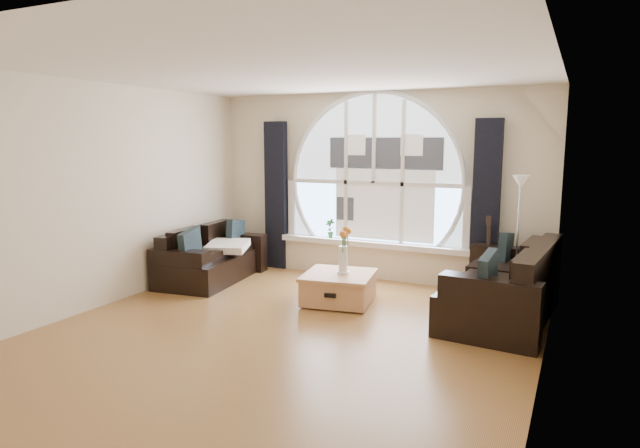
{
  "coord_description": "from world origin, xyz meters",
  "views": [
    {
      "loc": [
        2.72,
        -4.75,
        2.03
      ],
      "look_at": [
        0.0,
        0.9,
        1.05
      ],
      "focal_mm": 30.58,
      "sensor_mm": 36.0,
      "label": 1
    }
  ],
  "objects": [
    {
      "name": "ground",
      "position": [
        0.0,
        0.0,
        0.0
      ],
      "size": [
        5.0,
        5.5,
        0.01
      ],
      "primitive_type": "cube",
      "color": "brown",
      "rests_on": "ground"
    },
    {
      "name": "ceiling",
      "position": [
        0.0,
        0.0,
        2.7
      ],
      "size": [
        5.0,
        5.5,
        0.01
      ],
      "primitive_type": "cube",
      "color": "silver",
      "rests_on": "ground"
    },
    {
      "name": "wall_back",
      "position": [
        0.0,
        2.75,
        1.35
      ],
      "size": [
        5.0,
        0.01,
        2.7
      ],
      "primitive_type": "cube",
      "color": "beige",
      "rests_on": "ground"
    },
    {
      "name": "wall_front",
      "position": [
        0.0,
        -2.75,
        1.35
      ],
      "size": [
        5.0,
        0.01,
        2.7
      ],
      "primitive_type": "cube",
      "color": "beige",
      "rests_on": "ground"
    },
    {
      "name": "wall_left",
      "position": [
        -2.5,
        0.0,
        1.35
      ],
      "size": [
        0.01,
        5.5,
        2.7
      ],
      "primitive_type": "cube",
      "color": "beige",
      "rests_on": "ground"
    },
    {
      "name": "wall_right",
      "position": [
        2.5,
        0.0,
        1.35
      ],
      "size": [
        0.01,
        5.5,
        2.7
      ],
      "primitive_type": "cube",
      "color": "beige",
      "rests_on": "ground"
    },
    {
      "name": "attic_slope",
      "position": [
        2.2,
        0.0,
        2.35
      ],
      "size": [
        0.92,
        5.5,
        0.72
      ],
      "primitive_type": "cube",
      "color": "silver",
      "rests_on": "ground"
    },
    {
      "name": "arched_window",
      "position": [
        0.0,
        2.72,
        1.62
      ],
      "size": [
        2.6,
        0.06,
        2.15
      ],
      "primitive_type": "cube",
      "color": "silver",
      "rests_on": "wall_back"
    },
    {
      "name": "window_sill",
      "position": [
        0.0,
        2.65,
        0.51
      ],
      "size": [
        2.9,
        0.22,
        0.08
      ],
      "primitive_type": "cube",
      "color": "white",
      "rests_on": "wall_back"
    },
    {
      "name": "window_frame",
      "position": [
        0.0,
        2.69,
        1.62
      ],
      "size": [
        2.76,
        0.08,
        2.15
      ],
      "primitive_type": "cube",
      "color": "white",
      "rests_on": "wall_back"
    },
    {
      "name": "neighbor_house",
      "position": [
        0.15,
        2.71,
        1.5
      ],
      "size": [
        1.7,
        0.02,
        1.5
      ],
      "primitive_type": "cube",
      "color": "silver",
      "rests_on": "wall_back"
    },
    {
      "name": "curtain_left",
      "position": [
        -1.6,
        2.63,
        1.15
      ],
      "size": [
        0.35,
        0.12,
        2.3
      ],
      "primitive_type": "cube",
      "color": "black",
      "rests_on": "ground"
    },
    {
      "name": "curtain_right",
      "position": [
        1.6,
        2.63,
        1.15
      ],
      "size": [
        0.35,
        0.12,
        2.3
      ],
      "primitive_type": "cube",
      "color": "black",
      "rests_on": "ground"
    },
    {
      "name": "sofa_left",
      "position": [
        -2.04,
        1.52,
        0.4
      ],
      "size": [
        1.03,
        1.76,
        0.74
      ],
      "primitive_type": "cube",
      "rotation": [
        0.0,
        0.0,
        0.12
      ],
      "color": "black",
      "rests_on": "ground"
    },
    {
      "name": "sofa_right",
      "position": [
        1.97,
        1.52,
        0.4
      ],
      "size": [
        1.16,
        2.05,
        0.87
      ],
      "primitive_type": "cube",
      "rotation": [
        0.0,
        0.0,
        -0.09
      ],
      "color": "black",
      "rests_on": "ground"
    },
    {
      "name": "coffee_chest",
      "position": [
        0.06,
        1.31,
        0.21
      ],
      "size": [
        0.97,
        0.97,
        0.41
      ],
      "primitive_type": "cube",
      "rotation": [
        0.0,
        0.0,
        0.17
      ],
      "color": "#B47B4C",
      "rests_on": "ground"
    },
    {
      "name": "throw_blanket",
      "position": [
        -1.84,
        1.63,
        0.5
      ],
      "size": [
        0.71,
        0.71,
        0.1
      ],
      "primitive_type": "cube",
      "rotation": [
        0.0,
        0.0,
        0.35
      ],
      "color": "silver",
      "rests_on": "sofa_left"
    },
    {
      "name": "vase_flowers",
      "position": [
        0.12,
        1.32,
        0.76
      ],
      "size": [
        0.24,
        0.24,
        0.7
      ],
      "primitive_type": "cube",
      "color": "white",
      "rests_on": "coffee_chest"
    },
    {
      "name": "floor_lamp",
      "position": [
        2.05,
        2.22,
        0.8
      ],
      "size": [
        0.24,
        0.24,
        1.6
      ],
      "primitive_type": "cube",
      "color": "#B2B2B2",
      "rests_on": "ground"
    },
    {
      "name": "guitar",
      "position": [
        1.68,
        2.5,
        0.53
      ],
      "size": [
        0.41,
        0.32,
        1.06
      ],
      "primitive_type": "cube",
      "rotation": [
        0.0,
        0.0,
        0.25
      ],
      "color": "brown",
      "rests_on": "ground"
    },
    {
      "name": "potted_plant",
      "position": [
        -0.67,
        2.65,
        0.69
      ],
      "size": [
        0.17,
        0.14,
        0.29
      ],
      "primitive_type": "imported",
      "rotation": [
        0.0,
        0.0,
        -0.25
      ],
      "color": "#1E6023",
      "rests_on": "window_sill"
    }
  ]
}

